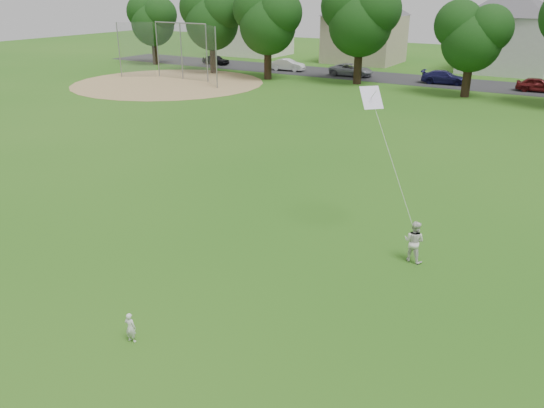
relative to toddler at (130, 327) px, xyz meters
The scene contains 10 objects.
ground 2.94m from the toddler, 90.93° to the left, with size 160.00×160.00×0.00m, color #245E15.
street 44.91m from the toddler, 90.06° to the left, with size 90.00×7.00×0.01m, color #2D2D30.
dirt_infield 40.42m from the toddler, 130.12° to the left, with size 18.00×18.00×0.02m, color #9E7F51.
toddler is the anchor object (origin of this frame).
older_boy 9.22m from the toddler, 58.93° to the left, with size 0.68×0.53×1.41m, color silver.
kite 9.50m from the toddler, 66.26° to the left, with size 1.58×0.99×4.63m.
baseball_backstop 42.23m from the toddler, 128.80° to the left, with size 12.12×2.55×5.30m.
tree_row 39.48m from the toddler, 83.65° to the left, with size 82.59×8.63×10.94m.
parked_cars 44.09m from the toddler, 95.16° to the left, with size 53.73×2.38×1.24m.
house_row 55.09m from the toddler, 89.41° to the left, with size 76.90×13.58×10.37m.
Camera 1 is at (8.84, -10.59, 8.27)m, focal length 35.00 mm.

